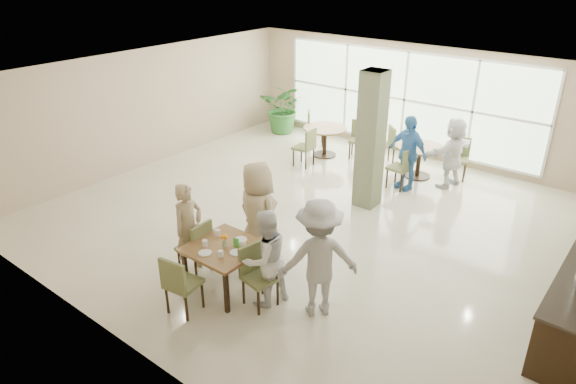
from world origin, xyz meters
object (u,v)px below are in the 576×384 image
Objects in this scene: adult_standing at (368,122)px; main_table at (225,251)px; teen_standing at (319,258)px; adult_a at (407,153)px; round_table_left at (325,134)px; round_table_right at (419,154)px; adult_b at (453,153)px; teen_left at (189,228)px; teen_right at (265,258)px; potted_plant at (284,108)px; teen_far at (258,215)px.

main_table is at bearing 100.64° from adult_standing.
adult_a is at bearing -125.09° from teen_standing.
round_table_left and round_table_right have the same top height.
teen_standing is 5.50m from adult_b.
round_table_left is 1.02× the size of round_table_right.
teen_right is (1.53, 0.10, -0.01)m from teen_left.
teen_standing reaches higher than adult_standing.
round_table_left is at bearing -71.89° from adult_b.
teen_left is 5.32m from adult_a.
adult_standing reaches higher than potted_plant.
teen_far is (-0.46, -5.12, 0.35)m from round_table_right.
teen_far reaches higher than potted_plant.
teen_standing is 1.14× the size of adult_b.
teen_right reaches higher than potted_plant.
teen_left reaches higher than potted_plant.
adult_a is (1.28, 5.16, 0.07)m from teen_left.
main_table is 5.20m from adult_a.
round_table_right is (0.41, 5.95, -0.09)m from main_table.
teen_left is at bearing -3.55° from adult_b.
adult_a is (0.51, 4.35, -0.08)m from teen_far.
potted_plant reaches higher than round_table_right.
teen_far is at bearing 101.76° from adult_standing.
round_table_right is 5.85m from teen_right.
teen_left is 2.31m from teen_standing.
round_table_right is 5.65m from teen_standing.
main_table is 0.68× the size of teen_left.
adult_standing is (-2.46, 0.54, 0.10)m from adult_b.
teen_standing is at bearing 113.76° from adult_standing.
teen_right is (0.72, 0.11, 0.10)m from main_table.
round_table_right is 0.71× the size of teen_left.
teen_right is at bearing -86.99° from round_table_right.
round_table_right is at bearing 162.91° from adult_standing.
adult_a is at bearing 84.93° from main_table.
teen_far is 1.56m from teen_standing.
potted_plant is 0.91× the size of adult_b.
teen_right is (0.76, -0.72, -0.16)m from teen_far.
teen_far is (-0.05, 0.83, 0.25)m from main_table.
adult_a is at bearing -86.21° from round_table_right.
main_table is 0.68× the size of teen_right.
round_table_left is 3.30m from adult_b.
teen_left is 0.84× the size of teen_far.
adult_standing is at bearing -2.40° from potted_plant.
teen_left is at bearing -101.68° from round_table_right.
round_table_right is 0.82m from adult_b.
potted_plant is at bearing 121.96° from main_table.
teen_right is 0.91× the size of adult_a.
teen_far is 1.02× the size of teen_standing.
round_table_right is 1.78m from adult_standing.
teen_left is at bearing 57.74° from teen_far.
main_table is at bearing -92.17° from teen_left.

